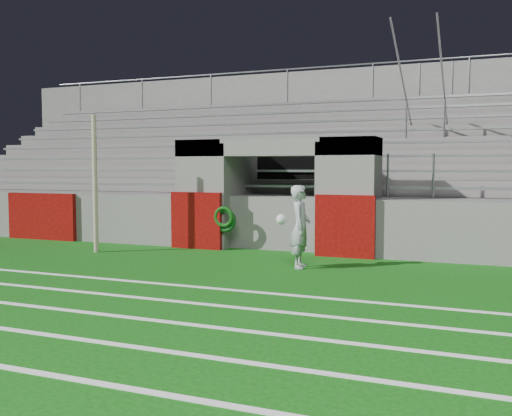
% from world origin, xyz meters
% --- Properties ---
extents(ground, '(90.00, 90.00, 0.00)m').
position_xyz_m(ground, '(0.00, 0.00, 0.00)').
color(ground, '#0D4B0C').
rests_on(ground, ground).
extents(field_post, '(0.11, 0.11, 3.12)m').
position_xyz_m(field_post, '(-3.66, 1.57, 1.56)').
color(field_post, tan).
rests_on(field_post, ground).
extents(stadium_structure, '(26.00, 8.48, 5.42)m').
position_xyz_m(stadium_structure, '(0.00, 7.97, 1.49)').
color(stadium_structure, '#605D5B').
rests_on(stadium_structure, ground).
extents(goalkeeper_with_ball, '(0.69, 0.64, 1.60)m').
position_xyz_m(goalkeeper_with_ball, '(1.30, 1.35, 0.80)').
color(goalkeeper_with_ball, '#9FA2A8').
rests_on(goalkeeper_with_ball, ground).
extents(hose_coil, '(0.57, 0.15, 0.62)m').
position_xyz_m(hose_coil, '(-1.05, 2.93, 0.74)').
color(hose_coil, '#0C3D11').
rests_on(hose_coil, ground).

